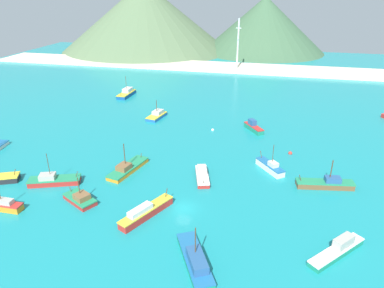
# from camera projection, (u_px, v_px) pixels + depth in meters

# --- Properties ---
(ground) EXTENTS (260.00, 280.00, 0.50)m
(ground) POSITION_uv_depth(u_px,v_px,m) (213.00, 142.00, 88.02)
(ground) COLOR teal
(fishing_boat_0) EXTENTS (6.66, 10.86, 3.00)m
(fishing_boat_0) POSITION_uv_depth(u_px,v_px,m) (146.00, 212.00, 58.78)
(fishing_boat_0) COLOR red
(fishing_boat_0) RESTS_ON ground
(fishing_boat_1) EXTENTS (5.59, 11.42, 6.52)m
(fishing_boat_1) POSITION_uv_depth(u_px,v_px,m) (127.00, 168.00, 73.28)
(fishing_boat_1) COLOR orange
(fishing_boat_1) RESTS_ON ground
(fishing_boat_3) EXTENTS (4.50, 8.09, 5.36)m
(fishing_boat_3) POSITION_uv_depth(u_px,v_px,m) (157.00, 115.00, 102.71)
(fishing_boat_3) COLOR #1E5BA8
(fishing_boat_3) RESTS_ON ground
(fishing_boat_4) EXTENTS (10.21, 6.05, 6.61)m
(fishing_boat_4) POSITION_uv_depth(u_px,v_px,m) (54.00, 180.00, 68.63)
(fishing_boat_4) COLOR red
(fishing_boat_4) RESTS_ON ground
(fishing_boat_5) EXTENTS (6.32, 7.27, 6.16)m
(fishing_boat_5) POSITION_uv_depth(u_px,v_px,m) (270.00, 167.00, 73.45)
(fishing_boat_5) COLOR silver
(fishing_boat_5) RESTS_ON ground
(fishing_boat_6) EXTENTS (4.48, 8.32, 2.20)m
(fishing_boat_6) POSITION_uv_depth(u_px,v_px,m) (202.00, 175.00, 70.57)
(fishing_boat_6) COLOR red
(fishing_boat_6) RESTS_ON ground
(fishing_boat_7) EXTENTS (3.58, 9.81, 7.05)m
(fishing_boat_7) POSITION_uv_depth(u_px,v_px,m) (127.00, 93.00, 122.95)
(fishing_boat_7) COLOR #14478C
(fishing_boat_7) RESTS_ON ground
(fishing_boat_9) EXTENTS (5.79, 7.15, 2.81)m
(fishing_boat_9) POSITION_uv_depth(u_px,v_px,m) (253.00, 127.00, 93.74)
(fishing_boat_9) COLOR #198466
(fishing_boat_9) RESTS_ON ground
(fishing_boat_11) EXTENTS (7.60, 11.07, 6.24)m
(fishing_boat_11) POSITION_uv_depth(u_px,v_px,m) (195.00, 260.00, 48.73)
(fishing_boat_11) COLOR #198466
(fishing_boat_11) RESTS_ON ground
(fishing_boat_12) EXTENTS (11.11, 4.11, 5.82)m
(fishing_boat_12) POSITION_uv_depth(u_px,v_px,m) (326.00, 184.00, 67.40)
(fishing_boat_12) COLOR brown
(fishing_boat_12) RESTS_ON ground
(fishing_boat_13) EXTENTS (8.71, 9.29, 2.49)m
(fishing_boat_13) POSITION_uv_depth(u_px,v_px,m) (338.00, 249.00, 50.60)
(fishing_boat_13) COLOR #198466
(fishing_boat_13) RESTS_ON ground
(fishing_boat_14) EXTENTS (7.28, 5.85, 5.07)m
(fishing_boat_14) POSITION_uv_depth(u_px,v_px,m) (80.00, 199.00, 62.78)
(fishing_boat_14) COLOR red
(fishing_boat_14) RESTS_ON ground
(fishing_boat_15) EXTENTS (8.03, 1.92, 5.37)m
(fishing_boat_15) POSITION_uv_depth(u_px,v_px,m) (1.00, 205.00, 60.82)
(fishing_boat_15) COLOR orange
(fishing_boat_15) RESTS_ON ground
(buoy_0) EXTENTS (0.77, 0.77, 0.77)m
(buoy_0) POSITION_uv_depth(u_px,v_px,m) (213.00, 130.00, 94.05)
(buoy_0) COLOR silver
(buoy_0) RESTS_ON ground
(buoy_1) EXTENTS (0.89, 0.89, 0.89)m
(buoy_1) POSITION_uv_depth(u_px,v_px,m) (290.00, 153.00, 81.01)
(buoy_1) COLOR red
(buoy_1) RESTS_ON ground
(beach_strip) EXTENTS (247.00, 19.55, 1.20)m
(beach_strip) POSITION_uv_depth(u_px,v_px,m) (245.00, 68.00, 161.32)
(beach_strip) COLOR beige
(beach_strip) RESTS_ON ground
(hill_west) EXTENTS (97.36, 97.36, 37.51)m
(hill_west) POSITION_uv_depth(u_px,v_px,m) (145.00, 17.00, 202.97)
(hill_west) COLOR #56704C
(hill_west) RESTS_ON ground
(hill_central) EXTENTS (69.48, 69.48, 30.03)m
(hill_central) POSITION_uv_depth(u_px,v_px,m) (264.00, 24.00, 199.47)
(hill_central) COLOR #3D6042
(hill_central) RESTS_ON ground
(radio_tower) EXTENTS (2.25, 1.80, 22.54)m
(radio_tower) POSITION_uv_depth(u_px,v_px,m) (238.00, 45.00, 154.78)
(radio_tower) COLOR silver
(radio_tower) RESTS_ON ground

